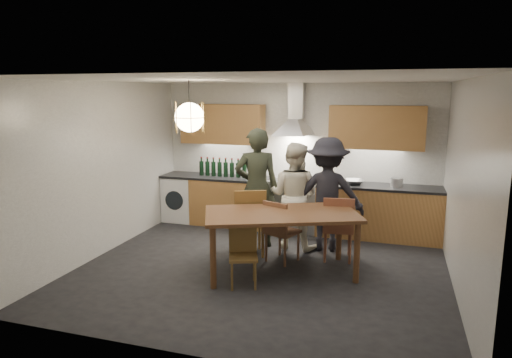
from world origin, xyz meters
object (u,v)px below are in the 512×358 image
(stock_pot, at_px, (397,182))
(wine_bottles, at_px, (223,167))
(dining_table, at_px, (281,220))
(chair_back_left, at_px, (249,218))
(person_left, at_px, (257,188))
(mixing_bowl, at_px, (354,182))
(person_right, at_px, (327,194))
(chair_front, at_px, (243,250))
(person_mid, at_px, (294,196))

(stock_pot, distance_m, wine_bottles, 3.09)
(dining_table, bearing_deg, wine_bottles, 106.22)
(chair_back_left, distance_m, person_left, 0.62)
(mixing_bowl, bearing_deg, dining_table, -110.87)
(person_right, distance_m, mixing_bowl, 0.91)
(chair_front, bearing_deg, person_left, 80.23)
(chair_back_left, height_order, person_mid, person_mid)
(wine_bottles, bearing_deg, mixing_bowl, -0.39)
(chair_back_left, bearing_deg, person_left, -109.42)
(chair_front, bearing_deg, person_mid, 58.90)
(person_left, bearing_deg, mixing_bowl, -165.07)
(chair_back_left, relative_size, wine_bottles, 1.11)
(dining_table, xyz_separation_m, wine_bottles, (-1.63, 2.02, 0.32))
(person_left, bearing_deg, person_mid, 169.81)
(person_left, bearing_deg, dining_table, 102.98)
(dining_table, height_order, person_mid, person_mid)
(chair_back_left, xyz_separation_m, mixing_bowl, (1.38, 1.52, 0.35))
(stock_pot, height_order, wine_bottles, wine_bottles)
(person_right, relative_size, mixing_bowl, 5.40)
(person_mid, relative_size, wine_bottles, 1.80)
(chair_back_left, height_order, mixing_bowl, chair_back_left)
(dining_table, height_order, person_right, person_right)
(dining_table, relative_size, chair_front, 2.85)
(person_right, bearing_deg, person_left, -0.80)
(dining_table, height_order, person_left, person_left)
(chair_back_left, relative_size, mixing_bowl, 3.17)
(mixing_bowl, relative_size, wine_bottles, 0.35)
(chair_back_left, height_order, chair_front, chair_back_left)
(person_mid, distance_m, stock_pot, 1.79)
(person_right, distance_m, stock_pot, 1.33)
(chair_back_left, xyz_separation_m, wine_bottles, (-1.02, 1.53, 0.48))
(stock_pot, relative_size, wine_bottles, 0.21)
(person_left, distance_m, wine_bottles, 1.42)
(dining_table, distance_m, person_left, 1.21)
(person_mid, relative_size, person_right, 0.95)
(dining_table, xyz_separation_m, chair_back_left, (-0.61, 0.49, -0.16))
(person_left, relative_size, mixing_bowl, 5.80)
(chair_front, bearing_deg, stock_pot, 33.33)
(person_left, xyz_separation_m, person_right, (1.09, 0.16, -0.07))
(chair_front, xyz_separation_m, person_mid, (0.30, 1.59, 0.39))
(person_right, bearing_deg, mixing_bowl, -119.88)
(chair_front, height_order, person_left, person_left)
(dining_table, distance_m, chair_back_left, 0.80)
(person_left, bearing_deg, person_right, 167.68)
(dining_table, bearing_deg, person_left, 100.64)
(dining_table, height_order, mixing_bowl, mixing_bowl)
(dining_table, relative_size, wine_bottles, 2.42)
(chair_front, relative_size, person_mid, 0.47)
(person_mid, bearing_deg, wine_bottles, -20.80)
(person_left, height_order, stock_pot, person_left)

